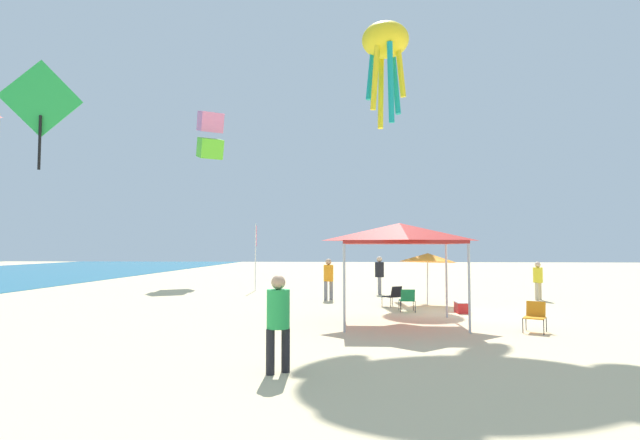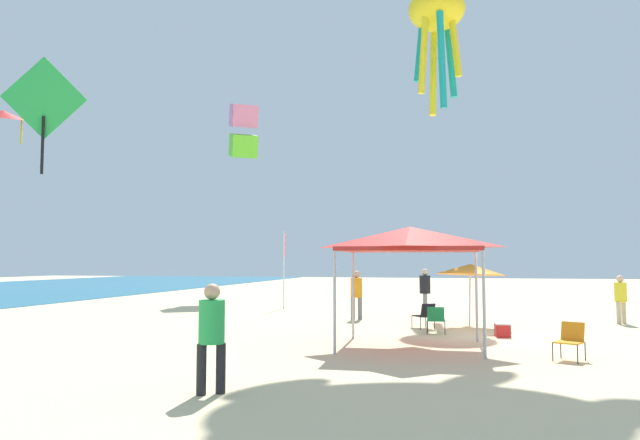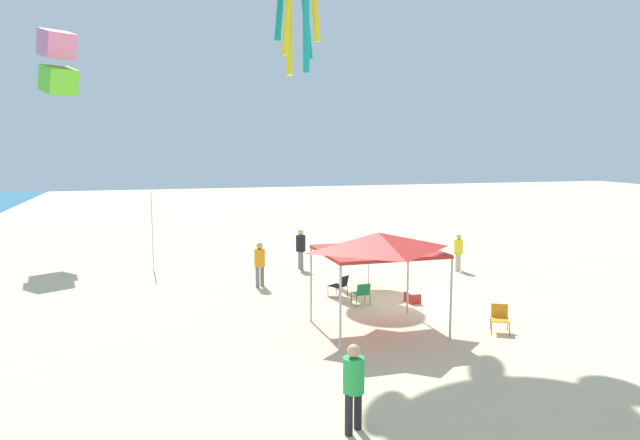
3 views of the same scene
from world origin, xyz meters
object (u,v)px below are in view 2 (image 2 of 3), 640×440
Objects in this scene: kite_delta_red at (3,114)px; beach_umbrella at (470,269)px; cooler_box at (502,330)px; kite_diamond_green at (44,102)px; folding_chair_right_of_tent at (425,314)px; folding_chair_left_of_tent at (570,338)px; kite_octopus_yellow at (437,16)px; banner_flag at (284,262)px; person_near_umbrella at (425,288)px; folding_chair_facing_ocean at (436,318)px; kite_box_pink at (243,131)px; person_kite_handler at (621,295)px; person_beachcomber at (356,291)px; canopy_tent at (410,239)px; person_by_tent at (212,329)px.

beach_umbrella is at bearing 122.91° from kite_delta_red.
cooler_box is 18.69m from kite_diamond_green.
folding_chair_right_of_tent is at bearing -28.09° from kite_diamond_green.
folding_chair_left_of_tent is at bearing 86.73° from folding_chair_right_of_tent.
kite_delta_red is 24.29m from kite_octopus_yellow.
folding_chair_left_of_tent is at bearing -140.13° from banner_flag.
beach_umbrella is 4.73m from person_near_umbrella.
kite_octopus_yellow is (7.94, -0.33, 13.17)m from folding_chair_right_of_tent.
folding_chair_facing_ocean is 20.74m from kite_box_pink.
kite_octopus_yellow is at bearing 138.54° from kite_delta_red.
person_kite_handler is 0.29× the size of kite_octopus_yellow.
folding_chair_right_of_tent is at bearing -176.94° from person_near_umbrella.
folding_chair_left_of_tent is 9.80m from person_beachcomber.
kite_diamond_green is at bearing 73.33° from canopy_tent.
person_near_umbrella is 0.54× the size of kite_box_pink.
banner_flag is at bearing 134.33° from kite_delta_red.
person_near_umbrella is 1.03× the size of person_by_tent.
kite_diamond_green reaches higher than person_by_tent.
canopy_tent is 4.30× the size of folding_chair_right_of_tent.
kite_delta_red is at bearing -55.18° from folding_chair_right_of_tent.
beach_umbrella is 0.63× the size of banner_flag.
person_by_tent is 0.52× the size of kite_box_pink.
cooler_box is 0.35× the size of person_beachcomber.
cooler_box is at bearing 118.75° from kite_delta_red.
folding_chair_left_of_tent is at bearing -107.55° from canopy_tent.
folding_chair_right_of_tent is 7.23m from person_kite_handler.
person_kite_handler is at bearing -42.97° from canopy_tent.
beach_umbrella reaches higher than person_kite_handler.
canopy_tent is 2.09× the size of person_kite_handler.
person_by_tent is at bearing -167.49° from banner_flag.
kite_delta_red is at bearing 61.98° from canopy_tent.
kite_box_pink is at bearing 83.92° from person_beachcomber.
banner_flag is at bearing 53.91° from beach_umbrella.
canopy_tent reaches higher than folding_chair_left_of_tent.
kite_delta_red is (5.97, 21.12, 9.38)m from person_beachcomber.
canopy_tent reaches higher than folding_chair_right_of_tent.
person_beachcomber is 23.86m from kite_delta_red.
canopy_tent is 3.68m from folding_chair_facing_ocean.
kite_box_pink is (10.10, 17.71, 8.92)m from person_kite_handler.
kite_diamond_green reaches higher than person_near_umbrella.
beach_umbrella is at bearing 104.91° from kite_box_pink.
kite_octopus_yellow is (9.28, 0.06, 13.17)m from folding_chair_facing_ocean.
cooler_box is (2.70, -2.41, -2.52)m from canopy_tent.
canopy_tent is at bearing -149.12° from banner_flag.
folding_chair_right_of_tent is 27.07m from kite_delta_red.
folding_chair_facing_ocean is 10.94m from banner_flag.
kite_delta_red is (18.51, 20.78, 9.38)m from person_by_tent.
person_by_tent is 16.25m from person_kite_handler.
canopy_tent reaches higher than person_kite_handler.
person_near_umbrella is at bearing 117.97° from person_kite_handler.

